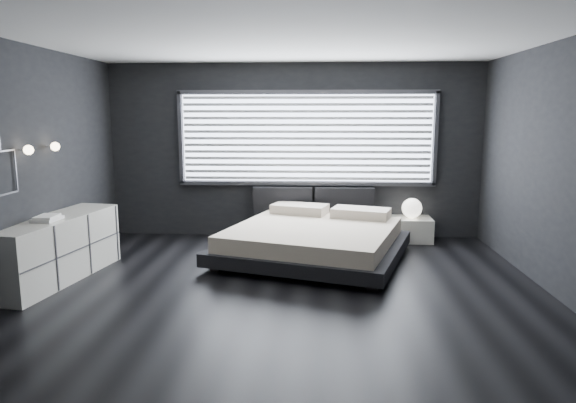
{
  "coord_description": "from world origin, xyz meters",
  "views": [
    {
      "loc": [
        0.34,
        -5.56,
        2.01
      ],
      "look_at": [
        0.0,
        0.85,
        0.9
      ],
      "focal_mm": 32.0,
      "sensor_mm": 36.0,
      "label": 1
    }
  ],
  "objects": [
    {
      "name": "room",
      "position": [
        0.0,
        0.0,
        1.4
      ],
      "size": [
        6.04,
        6.0,
        2.8
      ],
      "color": "black",
      "rests_on": "ground"
    },
    {
      "name": "window",
      "position": [
        0.2,
        2.7,
        1.61
      ],
      "size": [
        4.14,
        0.09,
        1.52
      ],
      "color": "white",
      "rests_on": "ground"
    },
    {
      "name": "headboard",
      "position": [
        0.32,
        2.64,
        0.57
      ],
      "size": [
        1.96,
        0.16,
        0.52
      ],
      "color": "black",
      "rests_on": "ground"
    },
    {
      "name": "sconce_near",
      "position": [
        -2.88,
        0.05,
        1.6
      ],
      "size": [
        0.18,
        0.11,
        0.11
      ],
      "color": "silver",
      "rests_on": "ground"
    },
    {
      "name": "sconce_far",
      "position": [
        -2.88,
        0.65,
        1.6
      ],
      "size": [
        0.18,
        0.11,
        0.11
      ],
      "color": "silver",
      "rests_on": "ground"
    },
    {
      "name": "wall_art_lower",
      "position": [
        -2.98,
        -0.3,
        1.38
      ],
      "size": [
        0.01,
        0.48,
        0.48
      ],
      "color": "#47474C",
      "rests_on": "ground"
    },
    {
      "name": "bed",
      "position": [
        0.33,
        1.38,
        0.28
      ],
      "size": [
        2.92,
        2.85,
        0.61
      ],
      "color": "black",
      "rests_on": "ground"
    },
    {
      "name": "nightstand",
      "position": [
        1.87,
        2.5,
        0.19
      ],
      "size": [
        0.65,
        0.55,
        0.37
      ],
      "primitive_type": "cube",
      "rotation": [
        0.0,
        0.0,
        -0.03
      ],
      "color": "silver",
      "rests_on": "ground"
    },
    {
      "name": "orb_lamp",
      "position": [
        1.87,
        2.48,
        0.53
      ],
      "size": [
        0.31,
        0.31,
        0.31
      ],
      "primitive_type": "sphere",
      "color": "white",
      "rests_on": "nightstand"
    },
    {
      "name": "dresser",
      "position": [
        -2.78,
        0.3,
        0.39
      ],
      "size": [
        0.84,
        2.0,
        0.78
      ],
      "color": "silver",
      "rests_on": "ground"
    },
    {
      "name": "book_stack",
      "position": [
        -2.76,
        0.11,
        0.81
      ],
      "size": [
        0.27,
        0.34,
        0.07
      ],
      "color": "white",
      "rests_on": "dresser"
    }
  ]
}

